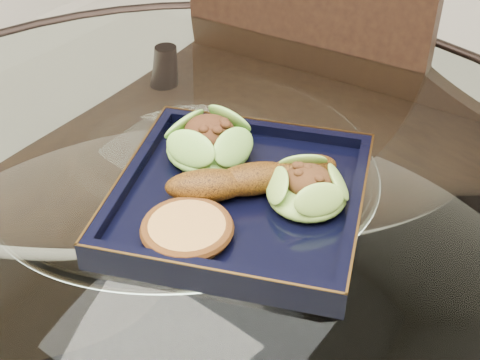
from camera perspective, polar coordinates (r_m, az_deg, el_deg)
The scene contains 7 objects.
dining_table at distance 0.89m, azimuth -3.98°, elevation -9.80°, with size 1.13×1.13×0.77m.
dining_chair at distance 1.13m, azimuth 2.16°, elevation 0.90°, with size 0.49×0.49×1.02m.
navy_plate at distance 0.75m, azimuth 0.00°, elevation -1.81°, with size 0.27×0.27×0.02m, color black.
lettuce_wrap_left at distance 0.79m, azimuth -2.69°, elevation 3.12°, with size 0.10×0.10×0.04m, color #53982C.
lettuce_wrap_right at distance 0.73m, azimuth 5.76°, elevation -0.95°, with size 0.09×0.09×0.03m, color #5A8B28.
roasted_plantain at distance 0.74m, azimuth 1.17°, elevation 0.10°, with size 0.19×0.04×0.04m, color #66380A.
crumb_patty at distance 0.69m, azimuth -4.53°, elevation -4.29°, with size 0.08×0.08×0.02m, color #C28340.
Camera 1 is at (0.40, -0.45, 1.25)m, focal length 50.00 mm.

